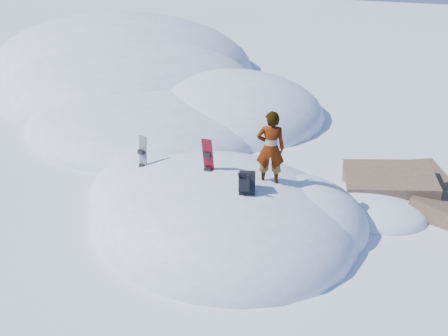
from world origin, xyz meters
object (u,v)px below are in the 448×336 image
at_px(person, 270,148).
at_px(backpack, 247,183).
at_px(snowboard_dark, 143,160).
at_px(snowboard_red, 208,164).

bearing_deg(person, backpack, 51.90).
bearing_deg(person, snowboard_dark, -17.60).
distance_m(snowboard_dark, backpack, 3.44).
height_order(snowboard_dark, backpack, backpack).
distance_m(snowboard_red, backpack, 1.32).
bearing_deg(backpack, snowboard_dark, 145.62).
bearing_deg(snowboard_red, snowboard_dark, 172.84).
bearing_deg(snowboard_red, backpack, -23.97).
distance_m(backpack, person, 1.01).
distance_m(snowboard_red, person, 1.62).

